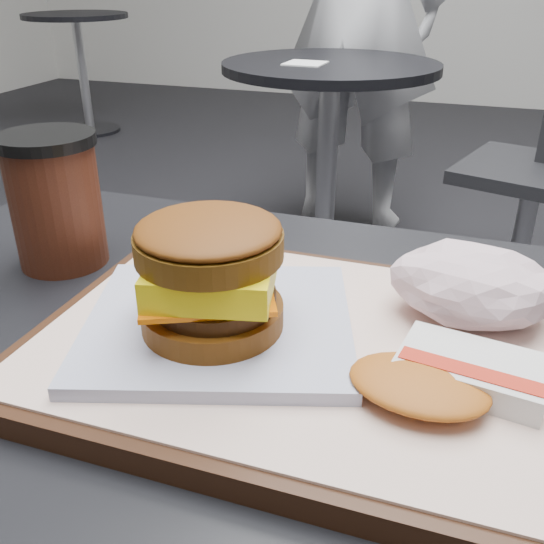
{
  "coord_description": "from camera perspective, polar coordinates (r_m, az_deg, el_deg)",
  "views": [
    {
      "loc": [
        0.13,
        -0.33,
        1.03
      ],
      "look_at": [
        0.0,
        0.03,
        0.83
      ],
      "focal_mm": 40.0,
      "sensor_mm": 36.0,
      "label": 1
    }
  ],
  "objects": [
    {
      "name": "coffee_cup",
      "position": [
        0.6,
        -19.72,
        6.51
      ],
      "size": [
        0.09,
        0.09,
        0.13
      ],
      "color": "#3E190E",
      "rests_on": "customer_table"
    },
    {
      "name": "crumpled_wrapper",
      "position": [
        0.47,
        18.36,
        -1.12
      ],
      "size": [
        0.12,
        0.09,
        0.05
      ],
      "primitive_type": null,
      "color": "white",
      "rests_on": "serving_tray"
    },
    {
      "name": "napkin",
      "position": [
        2.0,
        3.15,
        19.02
      ],
      "size": [
        0.13,
        0.13,
        0.0
      ],
      "primitive_type": "cube",
      "rotation": [
        0.0,
        0.0,
        -0.05
      ],
      "color": "white",
      "rests_on": "neighbor_table"
    },
    {
      "name": "hash_brown",
      "position": [
        0.4,
        16.26,
        -9.42
      ],
      "size": [
        0.12,
        0.1,
        0.02
      ],
      "color": "silver",
      "rests_on": "serving_tray"
    },
    {
      "name": "neighbor_table",
      "position": [
        2.09,
        5.32,
        13.67
      ],
      "size": [
        0.7,
        0.7,
        0.75
      ],
      "color": "black",
      "rests_on": "ground"
    },
    {
      "name": "serving_tray",
      "position": [
        0.44,
        2.54,
        -7.07
      ],
      "size": [
        0.38,
        0.28,
        0.02
      ],
      "color": "black",
      "rests_on": "customer_table"
    },
    {
      "name": "bg_table_mid",
      "position": [
        4.36,
        -17.71,
        19.72
      ],
      "size": [
        0.66,
        0.66,
        0.75
      ],
      "color": "black",
      "rests_on": "ground"
    },
    {
      "name": "breakfast_sandwich",
      "position": [
        0.42,
        -5.53,
        -1.39
      ],
      "size": [
        0.23,
        0.22,
        0.09
      ],
      "color": "silver",
      "rests_on": "serving_tray"
    }
  ]
}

